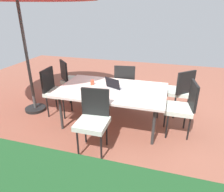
{
  "coord_description": "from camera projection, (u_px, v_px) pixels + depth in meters",
  "views": [
    {
      "loc": [
        -0.97,
        3.31,
        2.09
      ],
      "look_at": [
        0.0,
        0.0,
        0.58
      ],
      "focal_mm": 32.41,
      "sensor_mm": 36.0,
      "label": 1
    }
  ],
  "objects": [
    {
      "name": "ground_plane",
      "position": [
        112.0,
        123.0,
        4.01
      ],
      "size": [
        10.0,
        10.0,
        0.02
      ],
      "primitive_type": "cube",
      "color": "#935442"
    },
    {
      "name": "dining_table",
      "position": [
        112.0,
        91.0,
        3.73
      ],
      "size": [
        1.97,
        1.22,
        0.72
      ],
      "color": "silver",
      "rests_on": "ground_plane"
    },
    {
      "name": "chair_west",
      "position": [
        182.0,
        106.0,
        3.45
      ],
      "size": [
        0.49,
        0.48,
        0.98
      ],
      "rotation": [
        0.0,
        0.0,
        1.71
      ],
      "color": "silver",
      "rests_on": "ground_plane"
    },
    {
      "name": "chair_south",
      "position": [
        125.0,
        83.0,
        4.49
      ],
      "size": [
        0.48,
        0.49,
        0.98
      ],
      "rotation": [
        0.0,
        0.0,
        0.13
      ],
      "color": "silver",
      "rests_on": "ground_plane"
    },
    {
      "name": "chair_north",
      "position": [
        93.0,
        118.0,
        3.07
      ],
      "size": [
        0.47,
        0.48,
        0.98
      ],
      "rotation": [
        0.0,
        0.0,
        3.23
      ],
      "color": "silver",
      "rests_on": "ground_plane"
    },
    {
      "name": "chair_east",
      "position": [
        55.0,
        89.0,
        4.14
      ],
      "size": [
        0.47,
        0.46,
        0.98
      ],
      "rotation": [
        0.0,
        0.0,
        4.77
      ],
      "color": "silver",
      "rests_on": "ground_plane"
    },
    {
      "name": "chair_southwest",
      "position": [
        179.0,
        90.0,
        4.13
      ],
      "size": [
        0.59,
        0.59,
        0.98
      ],
      "rotation": [
        0.0,
        0.0,
        0.75
      ],
      "color": "silver",
      "rests_on": "ground_plane"
    },
    {
      "name": "chair_southeast",
      "position": [
        71.0,
        78.0,
        4.8
      ],
      "size": [
        0.59,
        0.59,
        0.98
      ],
      "rotation": [
        0.0,
        0.0,
        5.51
      ],
      "color": "silver",
      "rests_on": "ground_plane"
    },
    {
      "name": "laptop",
      "position": [
        115.0,
        86.0,
        3.72
      ],
      "size": [
        0.39,
        0.35,
        0.21
      ],
      "rotation": [
        0.0,
        0.0,
        -0.42
      ],
      "color": "#B7B7BC",
      "rests_on": "dining_table"
    },
    {
      "name": "cup",
      "position": [
        92.0,
        82.0,
        3.89
      ],
      "size": [
        0.07,
        0.07,
        0.1
      ],
      "primitive_type": "cylinder",
      "color": "#CC4C33",
      "rests_on": "dining_table"
    }
  ]
}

